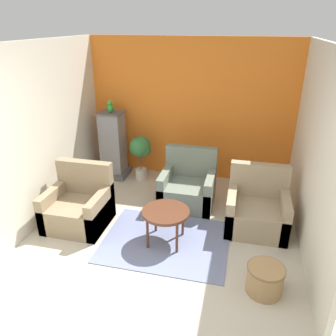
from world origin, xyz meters
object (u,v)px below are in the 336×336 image
object	(u,v)px
birdcage	(113,146)
potted_plant	(140,150)
coffee_table	(166,214)
armchair_left	(79,207)
armchair_right	(257,210)
parrot	(110,107)
armchair_middle	(188,187)
wicker_basket	(265,279)

from	to	relation	value
birdcage	potted_plant	distance (m)	0.55
coffee_table	potted_plant	distance (m)	2.02
potted_plant	coffee_table	bearing A→B (deg)	-62.60
armchair_left	birdcage	xyz separation A→B (m)	(-0.13, 1.69, 0.32)
armchair_right	armchair_left	bearing A→B (deg)	-168.67
armchair_left	armchair_right	world-z (taller)	same
birdcage	potted_plant	size ratio (longest dim) A/B	1.47
parrot	birdcage	bearing A→B (deg)	-90.00
armchair_left	armchair_right	bearing A→B (deg)	11.33
armchair_middle	parrot	world-z (taller)	parrot
coffee_table	armchair_right	distance (m)	1.36
wicker_basket	parrot	bearing A→B (deg)	138.19
coffee_table	birdcage	xyz separation A→B (m)	(-1.47, 1.83, 0.16)
birdcage	parrot	distance (m)	0.75
coffee_table	parrot	distance (m)	2.52
armchair_middle	wicker_basket	bearing A→B (deg)	-55.93
birdcage	wicker_basket	distance (m)	3.70
birdcage	wicker_basket	xyz separation A→B (m)	(2.74, -2.45, -0.42)
coffee_table	wicker_basket	size ratio (longest dim) A/B	1.53
armchair_middle	parrot	bearing A→B (deg)	155.44
armchair_left	wicker_basket	size ratio (longest dim) A/B	2.15
armchair_middle	wicker_basket	xyz separation A→B (m)	(1.17, -1.74, -0.10)
coffee_table	parrot	bearing A→B (deg)	128.74
armchair_right	parrot	xyz separation A→B (m)	(-2.65, 1.18, 1.07)
armchair_right	armchair_middle	world-z (taller)	same
parrot	armchair_left	bearing A→B (deg)	-85.62
armchair_right	birdcage	distance (m)	2.92
coffee_table	wicker_basket	distance (m)	1.44
armchair_middle	parrot	distance (m)	2.03
coffee_table	birdcage	bearing A→B (deg)	128.77
coffee_table	potted_plant	world-z (taller)	potted_plant
potted_plant	wicker_basket	distance (m)	3.28
armchair_right	wicker_basket	xyz separation A→B (m)	(0.09, -1.27, -0.10)
potted_plant	armchair_right	bearing A→B (deg)	-28.31
wicker_basket	potted_plant	bearing A→B (deg)	132.41
armchair_right	birdcage	size ratio (longest dim) A/B	0.71
coffee_table	parrot	world-z (taller)	parrot
coffee_table	birdcage	world-z (taller)	birdcage
coffee_table	armchair_middle	distance (m)	1.13
armchair_right	parrot	bearing A→B (deg)	155.98
armchair_right	birdcage	bearing A→B (deg)	156.01
coffee_table	wicker_basket	bearing A→B (deg)	-26.00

